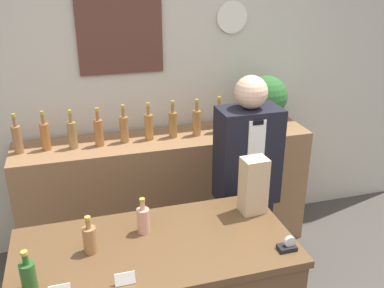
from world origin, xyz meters
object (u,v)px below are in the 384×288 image
(potted_plant, at_px, (266,99))
(tape_dispenser, at_px, (288,245))
(shopkeeper, at_px, (246,191))
(paper_bag, at_px, (254,185))

(potted_plant, bearing_deg, tape_dispenser, -110.93)
(shopkeeper, height_order, paper_bag, shopkeeper)
(shopkeeper, xyz_separation_m, potted_plant, (0.44, 0.66, 0.43))
(tape_dispenser, bearing_deg, paper_bag, 93.65)
(potted_plant, xyz_separation_m, tape_dispenser, (-0.57, -1.49, -0.27))
(potted_plant, bearing_deg, shopkeeper, -123.42)
(shopkeeper, distance_m, paper_bag, 0.56)
(shopkeeper, height_order, potted_plant, shopkeeper)
(tape_dispenser, bearing_deg, potted_plant, 69.07)
(potted_plant, xyz_separation_m, paper_bag, (-0.59, -1.11, -0.13))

